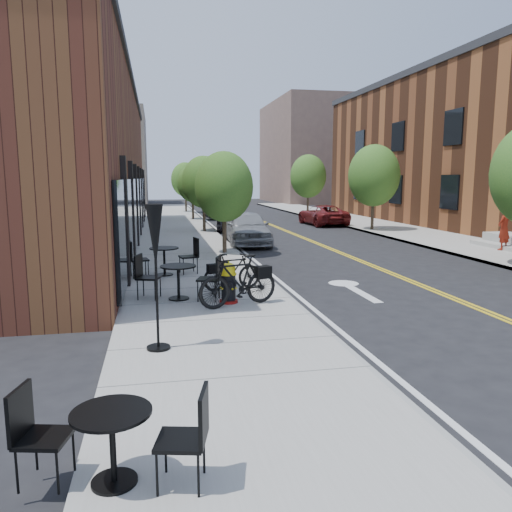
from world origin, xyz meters
TOP-DOWN VIEW (x-y plane):
  - ground at (0.00, 0.00)m, footprint 120.00×120.00m
  - sidewalk_near at (-2.00, 10.00)m, footprint 4.00×70.00m
  - sidewalk_far at (10.00, 10.00)m, footprint 4.00×70.00m
  - building_near at (-6.50, 14.00)m, footprint 5.00×28.00m
  - bg_building_left at (-8.00, 48.00)m, footprint 8.00×14.00m
  - bg_building_right at (16.00, 50.00)m, footprint 10.00×16.00m
  - tree_near_a at (-0.60, 9.00)m, footprint 2.20×2.20m
  - tree_near_b at (-0.60, 17.00)m, footprint 2.30×2.30m
  - tree_near_c at (-0.60, 25.00)m, footprint 2.10×2.10m
  - tree_near_d at (-0.60, 33.00)m, footprint 2.40×2.40m
  - tree_far_b at (8.60, 16.00)m, footprint 2.80×2.80m
  - tree_far_c at (8.60, 28.00)m, footprint 2.80×2.80m
  - fire_hydrant at (-1.57, 1.29)m, footprint 0.53×0.53m
  - bicycle_left at (-1.40, 0.93)m, footprint 1.98×1.11m
  - bicycle_right at (-1.28, 2.59)m, footprint 1.63×0.82m
  - bistro_set_a at (-3.60, -5.26)m, footprint 1.76×0.89m
  - bistro_set_b at (-2.67, 1.84)m, footprint 1.98×1.05m
  - bistro_set_c at (-2.94, 4.89)m, footprint 2.01×1.00m
  - patio_umbrella at (-3.17, -1.57)m, footprint 0.39×0.39m
  - parked_car_a at (0.80, 11.95)m, footprint 1.98×4.53m
  - parked_car_b at (0.98, 18.29)m, footprint 2.00×4.56m
  - parked_car_c at (1.60, 27.44)m, footprint 2.49×5.64m
  - parked_car_far at (7.16, 20.21)m, footprint 2.27×4.62m
  - pedestrian at (10.26, 7.48)m, footprint 0.74×0.63m

SIDE VIEW (x-z plane):
  - ground at x=0.00m, z-range 0.00..0.00m
  - sidewalk_near at x=-2.00m, z-range 0.00..0.12m
  - sidewalk_far at x=10.00m, z-range 0.00..0.12m
  - fire_hydrant at x=-1.57m, z-range 0.09..1.05m
  - bistro_set_a at x=-3.60m, z-range 0.12..1.05m
  - bicycle_right at x=-1.28m, z-range 0.12..1.06m
  - parked_car_far at x=7.16m, z-range 0.00..1.26m
  - bistro_set_b at x=-2.67m, z-range 0.12..1.17m
  - bistro_set_c at x=-2.94m, z-range 0.12..1.18m
  - bicycle_left at x=-1.40m, z-range 0.12..1.27m
  - parked_car_b at x=0.98m, z-range 0.00..1.46m
  - parked_car_a at x=0.80m, z-range 0.00..1.52m
  - parked_car_c at x=1.60m, z-range 0.00..1.61m
  - pedestrian at x=10.26m, z-range 0.12..1.84m
  - patio_umbrella at x=-3.17m, z-range 0.64..3.05m
  - tree_near_c at x=-0.60m, z-range 0.69..4.37m
  - tree_near_a at x=-0.60m, z-range 0.70..4.51m
  - tree_near_b at x=-0.60m, z-range 0.72..4.70m
  - tree_near_d at x=-0.60m, z-range 0.73..4.85m
  - tree_far_b at x=8.60m, z-range 0.75..5.37m
  - tree_far_c at x=8.60m, z-range 0.75..5.37m
  - building_near at x=-6.50m, z-range 0.00..7.00m
  - bg_building_left at x=-8.00m, z-range 0.00..10.00m
  - bg_building_right at x=16.00m, z-range 0.00..12.00m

